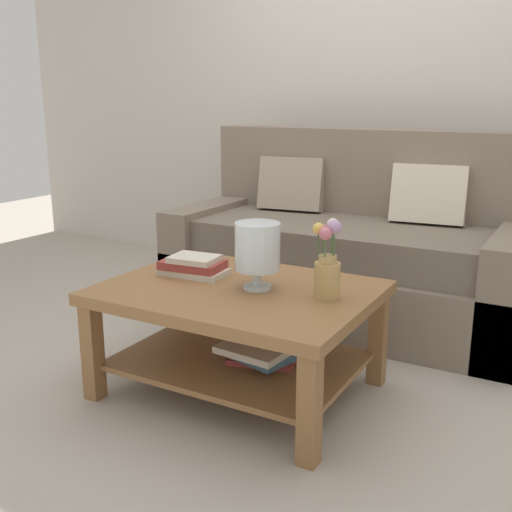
# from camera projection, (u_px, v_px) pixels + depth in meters

# --- Properties ---
(ground_plane) EXTENTS (10.00, 10.00, 0.00)m
(ground_plane) POSITION_uv_depth(u_px,v_px,m) (271.00, 360.00, 2.96)
(ground_plane) COLOR #ADA393
(back_wall) EXTENTS (6.40, 0.12, 2.70)m
(back_wall) POSITION_uv_depth(u_px,v_px,m) (390.00, 80.00, 4.01)
(back_wall) COLOR beige
(back_wall) RESTS_ON ground
(couch) EXTENTS (1.98, 0.90, 1.06)m
(couch) POSITION_uv_depth(u_px,v_px,m) (349.00, 254.00, 3.51)
(couch) COLOR #7A6B5B
(couch) RESTS_ON ground
(coffee_table) EXTENTS (1.10, 0.83, 0.47)m
(coffee_table) POSITION_uv_depth(u_px,v_px,m) (240.00, 318.00, 2.58)
(coffee_table) COLOR olive
(coffee_table) RESTS_ON ground
(book_stack_main) EXTENTS (0.30, 0.19, 0.09)m
(book_stack_main) POSITION_uv_depth(u_px,v_px,m) (194.00, 266.00, 2.71)
(book_stack_main) COLOR beige
(book_stack_main) RESTS_ON coffee_table
(glass_hurricane_vase) EXTENTS (0.19, 0.19, 0.28)m
(glass_hurricane_vase) POSITION_uv_depth(u_px,v_px,m) (258.00, 248.00, 2.48)
(glass_hurricane_vase) COLOR silver
(glass_hurricane_vase) RESTS_ON coffee_table
(flower_pitcher) EXTENTS (0.11, 0.11, 0.32)m
(flower_pitcher) POSITION_uv_depth(u_px,v_px,m) (327.00, 266.00, 2.37)
(flower_pitcher) COLOR tan
(flower_pitcher) RESTS_ON coffee_table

